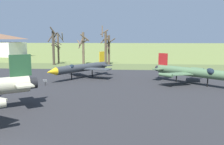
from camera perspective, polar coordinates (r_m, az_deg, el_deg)
asphalt_apron at (r=29.14m, az=-10.70°, el=-6.03°), size 83.99×51.03×0.05m
grass_verge_strip at (r=59.64m, az=-2.75°, el=1.48°), size 143.99×12.00×0.06m
jet_fighter_front_left at (r=42.27m, az=-7.49°, el=1.14°), size 10.13×12.49×4.54m
info_placard_front_left at (r=37.13m, az=-15.77°, el=-2.17°), size 0.64×0.24×0.94m
jet_fighter_rear_center at (r=38.26m, az=19.19°, el=0.08°), size 12.16×11.22×4.60m
bare_tree_far_left at (r=64.35m, az=-13.87°, el=6.25°), size 3.08×3.02×10.00m
bare_tree_left_of_center at (r=67.05m, az=-12.82°, el=6.06°), size 3.24×3.17×8.64m
bare_tree_center at (r=64.02m, az=-6.98°, el=6.21°), size 3.56×3.10×8.61m
bare_tree_right_of_center at (r=62.88m, az=-1.58°, el=6.47°), size 2.81×2.80×10.34m
bare_tree_far_right at (r=63.39m, az=-0.80°, el=5.75°), size 3.05×3.09×7.81m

